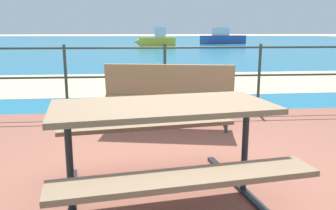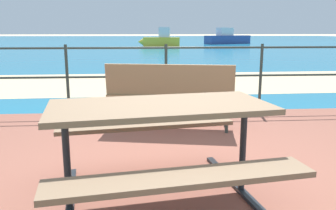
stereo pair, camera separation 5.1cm
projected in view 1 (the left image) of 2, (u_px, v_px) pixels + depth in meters
The scene contains 9 objects.
ground_plane at pixel (187, 184), 3.10m from camera, with size 240.00×240.00×0.00m, color beige.
patio_paving at pixel (187, 181), 3.09m from camera, with size 6.40×5.20×0.06m, color brown.
sea_water at pixel (139, 42), 42.05m from camera, with size 90.00×90.00×0.01m, color #196B8E.
beach_strip at pixel (153, 83), 9.08m from camera, with size 54.00×3.90×0.01m, color tan.
picnic_table at pixel (163, 129), 2.54m from camera, with size 1.77×1.68×0.76m.
park_bench at pixel (170, 90), 4.48m from camera, with size 1.67×0.72×0.87m.
railing_fence at pixel (165, 70), 5.29m from camera, with size 5.94×0.04×1.07m.
boat_mid at pixel (224, 38), 35.27m from camera, with size 5.31×3.17×1.60m.
boat_far at pixel (157, 40), 29.41m from camera, with size 3.60×1.41×1.59m.
Camera 1 is at (-0.43, -2.86, 1.33)m, focal length 37.39 mm.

